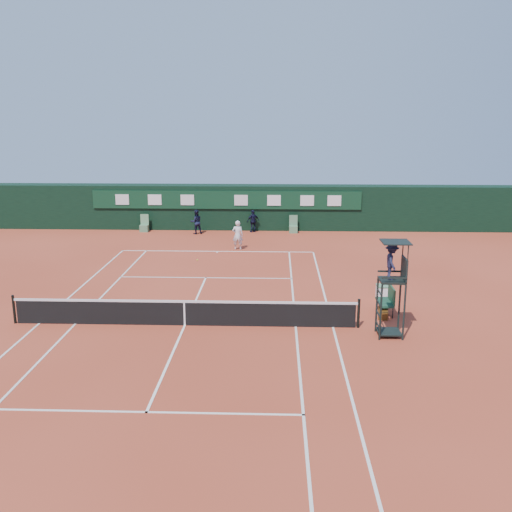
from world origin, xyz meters
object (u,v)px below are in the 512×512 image
(cooler, at_px, (383,292))
(umpire_chair, at_px, (392,269))
(tennis_net, at_px, (184,312))
(player_bench, at_px, (388,299))
(player, at_px, (238,235))

(cooler, bearing_deg, umpire_chair, -97.48)
(tennis_net, distance_m, umpire_chair, 7.66)
(player_bench, bearing_deg, player, 121.51)
(tennis_net, xyz_separation_m, player, (1.13, 12.42, 0.35))
(cooler, distance_m, player, 11.36)
(player, bearing_deg, umpire_chair, 116.12)
(tennis_net, bearing_deg, player_bench, 11.74)
(player_bench, bearing_deg, tennis_net, -168.26)
(tennis_net, height_order, umpire_chair, umpire_chair)
(cooler, height_order, player, player)
(umpire_chair, distance_m, cooler, 4.62)
(cooler, xyz_separation_m, player, (-6.77, 9.11, 0.53))
(tennis_net, relative_size, umpire_chair, 3.77)
(umpire_chair, relative_size, player, 2.00)
(tennis_net, xyz_separation_m, umpire_chair, (7.37, -0.76, 1.95))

